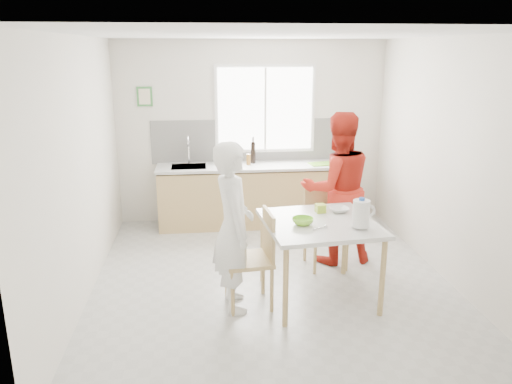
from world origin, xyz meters
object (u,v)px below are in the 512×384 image
Objects in this scene: person_white at (233,227)px; person_red at (337,189)px; wine_bottle_b at (253,153)px; wine_bottle_a at (253,152)px; chair_far at (324,221)px; chair_left at (256,254)px; bowl_green at (303,221)px; dining_table at (320,229)px; bowl_white at (339,210)px; milk_jug at (361,213)px.

person_white is 1.69m from person_red.
wine_bottle_b is at bearing -15.87° from person_white.
chair_far is at bearing -67.16° from wine_bottle_a.
chair_left reaches higher than bowl_green.
person_white is (-0.90, -0.09, 0.09)m from dining_table.
person_red is 8.93× the size of bowl_white.
wine_bottle_a is (-0.69, 1.65, 0.53)m from chair_far.
dining_table is 5.63× the size of bowl_green.
bowl_green is (0.48, -0.00, 0.34)m from chair_left.
bowl_white is at bearing -72.51° from wine_bottle_a.
milk_jug is at bearing -102.88° from person_white.
wine_bottle_b reaches higher than bowl_white.
dining_table is at bearing -80.31° from wine_bottle_a.
chair_far is 4.78× the size of bowl_white.
dining_table is at bearing -80.14° from wine_bottle_b.
person_red reaches higher than chair_far.
chair_left is 3.41× the size of milk_jug.
chair_far is 0.58× the size of person_white.
wine_bottle_b is (0.24, 2.56, 0.52)m from chair_left.
person_white is 7.95× the size of bowl_green.
milk_jug reaches higher than chair_far.
person_white is 2.63m from wine_bottle_b.
milk_jug is at bearing -18.05° from bowl_green.
bowl_white is at bearing -72.28° from wine_bottle_b.
wine_bottle_a reaches higher than bowl_green.
dining_table is 0.91m from person_white.
bowl_green reaches higher than dining_table.
bowl_white is (1.17, 0.37, 0.02)m from person_white.
chair_left is at bearing 164.31° from milk_jug.
chair_left is 4.81× the size of bowl_white.
person_red is 1.20m from milk_jug.
person_white is at bearing -100.21° from wine_bottle_b.
dining_table is 1.22× the size of chair_far.
chair_far is 0.54× the size of person_red.
dining_table is 0.24m from bowl_green.
bowl_white is 0.69× the size of wine_bottle_b.
chair_left is 1.06m from bowl_white.
bowl_white is (-0.16, -0.67, -0.05)m from person_red.
person_white is at bearing -162.58° from bowl_white.
bowl_white is at bearing 92.64° from milk_jug.
dining_table is 0.66× the size of person_red.
bowl_green is at bearing -122.14° from chair_far.
chair_far is 1.20m from milk_jug.
wine_bottle_b reaches higher than chair_left.
chair_left is 1.14m from milk_jug.
person_red is (0.43, 0.95, 0.16)m from dining_table.
wine_bottle_a is (-0.78, 2.75, 0.06)m from milk_jug.
chair_far is at bearing 72.69° from dining_table.
milk_jug is (1.25, -0.16, 0.15)m from person_white.
bowl_white is at bearing -78.25° from person_white.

